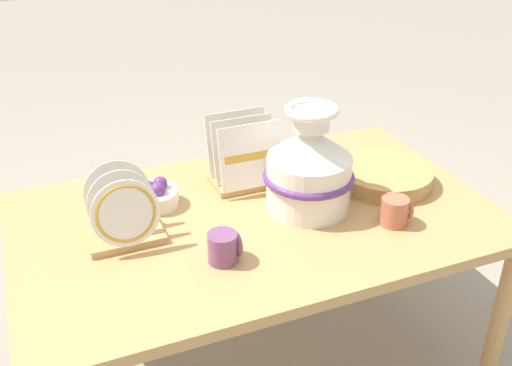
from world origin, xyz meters
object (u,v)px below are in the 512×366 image
mug_plum_glaze (224,247)px  fruit_bowl (156,196)px  ceramic_vase (309,167)px  dish_rack_square_plates (244,162)px  dish_rack_round_plates (124,218)px  mug_terracotta_glaze (395,211)px  wicker_charger_stack (385,176)px

mug_plum_glaze → fruit_bowl: 0.38m
ceramic_vase → dish_rack_square_plates: bearing=120.1°
ceramic_vase → dish_rack_round_plates: size_ratio=1.58×
ceramic_vase → mug_terracotta_glaze: size_ratio=3.77×
ceramic_vase → fruit_bowl: ceramic_vase is taller
ceramic_vase → mug_plum_glaze: ceramic_vase is taller
ceramic_vase → dish_rack_round_plates: ceramic_vase is taller
wicker_charger_stack → fruit_bowl: bearing=168.7°
dish_rack_round_plates → fruit_bowl: size_ratio=1.48×
dish_rack_round_plates → dish_rack_square_plates: (0.44, 0.19, 0.00)m
fruit_bowl → mug_terracotta_glaze: bearing=-30.7°
ceramic_vase → mug_plum_glaze: bearing=-153.2°
wicker_charger_stack → mug_terracotta_glaze: bearing=-116.6°
dish_rack_round_plates → mug_plum_glaze: bearing=-41.3°
dish_rack_square_plates → mug_plum_glaze: bearing=-118.2°
wicker_charger_stack → fruit_bowl: size_ratio=2.17×
dish_rack_square_plates → fruit_bowl: 0.31m
ceramic_vase → fruit_bowl: 0.49m
ceramic_vase → mug_terracotta_glaze: (0.20, -0.19, -0.10)m
mug_plum_glaze → dish_rack_round_plates: bearing=138.7°
mug_plum_glaze → mug_terracotta_glaze: same height
dish_rack_round_plates → fruit_bowl: 0.21m
fruit_bowl → dish_rack_square_plates: bearing=5.5°
ceramic_vase → dish_rack_square_plates: ceramic_vase is taller
mug_plum_glaze → mug_terracotta_glaze: (0.54, -0.02, 0.00)m
wicker_charger_stack → mug_terracotta_glaze: 0.26m
wicker_charger_stack → dish_rack_round_plates: bearing=-179.3°
ceramic_vase → dish_rack_square_plates: size_ratio=1.46×
mug_plum_glaze → fruit_bowl: (-0.10, 0.36, -0.01)m
mug_terracotta_glaze → fruit_bowl: (-0.64, 0.38, -0.01)m
ceramic_vase → fruit_bowl: bearing=156.4°
dish_rack_round_plates → mug_terracotta_glaze: 0.80m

